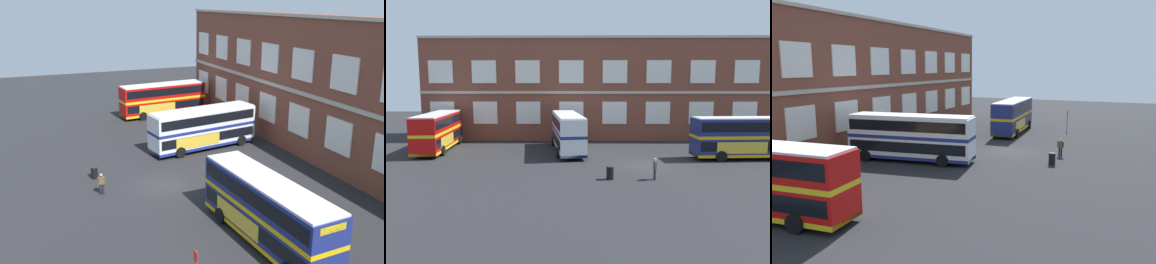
# 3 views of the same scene
# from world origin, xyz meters

# --- Properties ---
(ground_plane) EXTENTS (120.00, 120.00, 0.00)m
(ground_plane) POSITION_xyz_m (0.00, 2.00, 0.00)
(ground_plane) COLOR #232326
(brick_terminal_building) EXTENTS (49.10, 8.19, 13.13)m
(brick_terminal_building) POSITION_xyz_m (-1.61, 17.98, 6.42)
(brick_terminal_building) COLOR brown
(brick_terminal_building) RESTS_ON ground
(double_decker_middle) EXTENTS (4.17, 11.26, 4.07)m
(double_decker_middle) POSITION_xyz_m (-7.27, 6.72, 2.15)
(double_decker_middle) COLOR silver
(double_decker_middle) RESTS_ON ground
(double_decker_far) EXTENTS (11.14, 3.37, 4.07)m
(double_decker_far) POSITION_xyz_m (10.56, 3.03, 2.15)
(double_decker_far) COLOR navy
(double_decker_far) RESTS_ON ground
(waiting_passenger) EXTENTS (0.30, 0.64, 1.70)m
(waiting_passenger) POSITION_xyz_m (-0.15, -4.87, 0.93)
(waiting_passenger) COLOR black
(waiting_passenger) RESTS_ON ground
(bus_stand_flag) EXTENTS (0.44, 0.10, 2.70)m
(bus_stand_flag) POSITION_xyz_m (13.99, -3.04, 1.64)
(bus_stand_flag) COLOR slate
(bus_stand_flag) RESTS_ON ground
(station_litter_bin) EXTENTS (0.60, 0.60, 1.03)m
(station_litter_bin) POSITION_xyz_m (-3.56, -4.82, 0.52)
(station_litter_bin) COLOR black
(station_litter_bin) RESTS_ON ground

